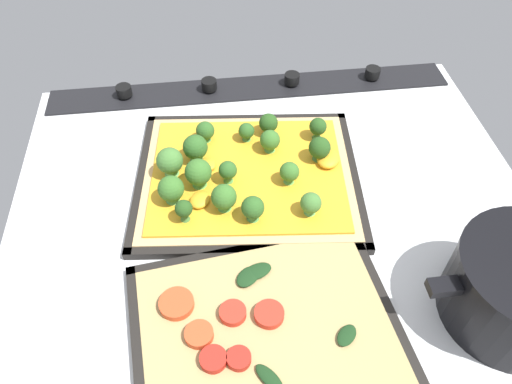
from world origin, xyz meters
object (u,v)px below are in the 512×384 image
(broccoli_pizza, at_px, (243,172))
(baking_tray_back, at_px, (267,332))
(baking_tray_front, at_px, (248,179))
(veggie_pizza_back, at_px, (262,329))

(broccoli_pizza, relative_size, baking_tray_back, 0.99)
(broccoli_pizza, bearing_deg, baking_tray_front, -169.28)
(baking_tray_back, relative_size, veggie_pizza_back, 1.08)
(baking_tray_front, xyz_separation_m, broccoli_pizza, (0.01, 0.00, 0.02))
(baking_tray_front, height_order, veggie_pizza_back, veggie_pizza_back)
(broccoli_pizza, distance_m, baking_tray_back, 0.25)
(baking_tray_back, bearing_deg, veggie_pizza_back, -16.18)
(broccoli_pizza, bearing_deg, veggie_pizza_back, 89.24)
(baking_tray_front, height_order, baking_tray_back, same)
(baking_tray_front, height_order, broccoli_pizza, broccoli_pizza)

